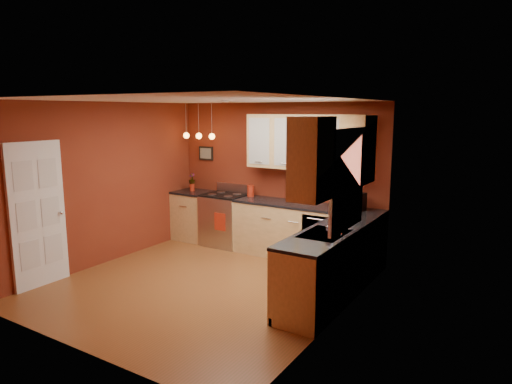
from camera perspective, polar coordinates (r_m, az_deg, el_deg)
The scene contains 27 objects.
floor at distance 6.69m, azimuth -6.51°, elevation -11.49°, with size 4.20×4.20×0.00m, color brown.
ceiling at distance 6.22m, azimuth -7.00°, elevation 11.36°, with size 4.00×4.20×0.02m, color white.
wall_back at distance 8.05m, azimuth 2.60°, elevation 1.85°, with size 4.00×0.02×2.60m, color maroon.
wall_front at distance 4.91m, azimuth -22.24°, elevation -4.30°, with size 4.00×0.02×2.60m, color maroon.
wall_left at distance 7.72m, azimuth -18.44°, elevation 0.98°, with size 0.02×4.20×2.60m, color maroon.
wall_right at distance 5.34m, azimuth 10.31°, elevation -2.57°, with size 0.02×4.20×2.60m, color maroon.
base_cabinets_back_left at distance 8.89m, azimuth -7.73°, elevation -3.02°, with size 0.70×0.60×0.90m, color #E7BA7B.
base_cabinets_back_right at distance 7.64m, azimuth 6.24°, elevation -5.18°, with size 2.54×0.60×0.90m, color #E7BA7B.
base_cabinets_right at distance 6.08m, azimuth 8.99°, elevation -9.28°, with size 0.60×2.10×0.90m, color #E7BA7B.
counter_back_left at distance 8.80m, azimuth -7.81°, elevation -0.04°, with size 0.70×0.62×0.04m, color black.
counter_back_right at distance 7.53m, azimuth 6.31°, elevation -1.72°, with size 2.54×0.62×0.04m, color black.
counter_right at distance 5.94m, azimuth 9.11°, elevation -5.01°, with size 0.62×2.10×0.04m, color black.
gas_range at distance 8.45m, azimuth -3.91°, elevation -3.43°, with size 0.76×0.64×1.11m.
dishwasher_front at distance 7.24m, azimuth 7.89°, elevation -6.08°, with size 0.60×0.02×0.80m, color #B3B2B7.
sink at distance 5.81m, azimuth 8.55°, elevation -5.39°, with size 0.50×0.70×0.33m.
window at distance 5.55m, azimuth 11.34°, elevation 1.96°, with size 0.06×1.02×1.22m.
door_left_wall at distance 7.06m, azimuth -25.63°, elevation -2.60°, with size 0.12×0.82×2.05m.
upper_cabinets_back at distance 7.55m, azimuth 5.98°, elevation 6.22°, with size 2.00×0.35×0.90m, color #E7BA7B.
upper_cabinets_right at distance 5.60m, azimuth 10.09°, elevation 4.76°, with size 0.35×1.95×0.90m, color #E7BA7B.
wall_picture at distance 8.85m, azimuth -6.26°, elevation 4.83°, with size 0.32×0.03×0.26m, color black.
pendant_lights at distance 8.51m, azimuth -7.15°, elevation 7.02°, with size 0.71×0.11×0.66m.
red_canister at distance 8.17m, azimuth -0.67°, elevation 0.14°, with size 0.13×0.13×0.20m.
red_vase at distance 8.83m, azimuth -7.99°, elevation 0.60°, with size 0.09×0.09×0.14m, color #AA2612.
flowers at distance 8.81m, azimuth -8.02°, elevation 1.62°, with size 0.12×0.12×0.22m, color #AA2612.
coffee_maker at distance 7.21m, azimuth 12.72°, elevation -1.26°, with size 0.21×0.21×0.27m.
soap_pump at distance 5.70m, azimuth 9.25°, elevation -4.49°, with size 0.08×0.09×0.19m, color silver.
dish_towel at distance 8.11m, azimuth -4.54°, elevation -3.74°, with size 0.23×0.02×0.31m, color #AA2612.
Camera 1 is at (3.89, -4.86, 2.46)m, focal length 32.00 mm.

